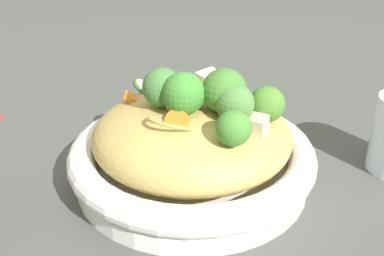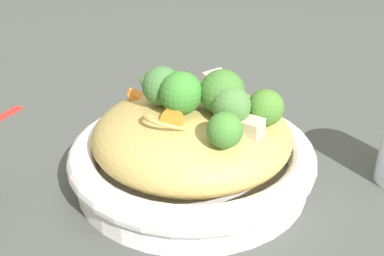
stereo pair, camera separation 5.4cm
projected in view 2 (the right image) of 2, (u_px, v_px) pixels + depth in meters
name	position (u px, v px, depth m)	size (l,w,h in m)	color
ground_plane	(192.00, 179.00, 0.58)	(3.00, 3.00, 0.00)	#474B46
serving_bowl	(192.00, 160.00, 0.56)	(0.30, 0.30, 0.05)	white
noodle_heap	(192.00, 134.00, 0.55)	(0.24, 0.24, 0.09)	tan
broccoli_florets	(203.00, 98.00, 0.50)	(0.17, 0.14, 0.07)	#9EB972
carrot_coins	(165.00, 102.00, 0.53)	(0.08, 0.11, 0.03)	orange
zucchini_slices	(193.00, 94.00, 0.57)	(0.14, 0.13, 0.04)	beige
chicken_chunks	(227.00, 97.00, 0.56)	(0.06, 0.17, 0.03)	beige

